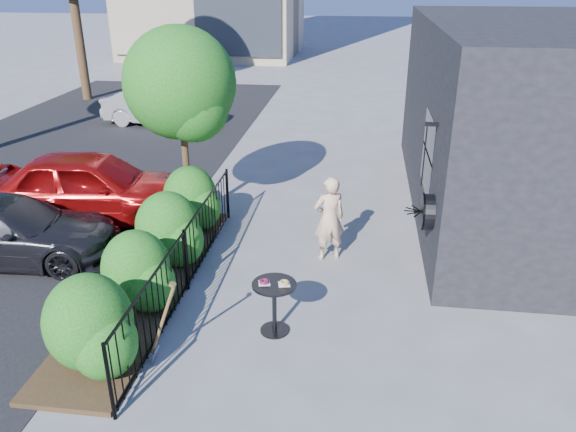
# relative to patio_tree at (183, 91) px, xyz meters

# --- Properties ---
(ground) EXTENTS (120.00, 120.00, 0.00)m
(ground) POSITION_rel_patio_tree_xyz_m (2.24, -2.76, -2.76)
(ground) COLOR gray
(ground) RESTS_ON ground
(shop_building) EXTENTS (6.22, 9.00, 4.00)m
(shop_building) POSITION_rel_patio_tree_xyz_m (7.73, 1.74, -0.76)
(shop_building) COLOR black
(shop_building) RESTS_ON ground
(fence) EXTENTS (0.05, 6.05, 1.10)m
(fence) POSITION_rel_patio_tree_xyz_m (0.74, -2.76, -2.20)
(fence) COLOR black
(fence) RESTS_ON ground
(planting_bed) EXTENTS (1.30, 6.00, 0.08)m
(planting_bed) POSITION_rel_patio_tree_xyz_m (0.04, -2.76, -2.72)
(planting_bed) COLOR #382616
(planting_bed) RESTS_ON ground
(shrubs) EXTENTS (1.10, 5.60, 1.24)m
(shrubs) POSITION_rel_patio_tree_xyz_m (0.14, -2.66, -2.06)
(shrubs) COLOR #145A15
(shrubs) RESTS_ON ground
(patio_tree) EXTENTS (2.20, 2.20, 3.94)m
(patio_tree) POSITION_rel_patio_tree_xyz_m (0.00, 0.00, 0.00)
(patio_tree) COLOR #3F2B19
(patio_tree) RESTS_ON ground
(cafe_table) EXTENTS (0.65, 0.65, 0.87)m
(cafe_table) POSITION_rel_patio_tree_xyz_m (2.36, -3.75, -2.20)
(cafe_table) COLOR black
(cafe_table) RESTS_ON ground
(woman) EXTENTS (0.68, 0.58, 1.60)m
(woman) POSITION_rel_patio_tree_xyz_m (2.99, -1.34, -1.96)
(woman) COLOR beige
(woman) RESTS_ON ground
(shovel) EXTENTS (0.45, 0.17, 1.30)m
(shovel) POSITION_rel_patio_tree_xyz_m (0.98, -4.66, -2.19)
(shovel) COLOR brown
(shovel) RESTS_ON ground
(car_red) EXTENTS (4.55, 2.23, 1.49)m
(car_red) POSITION_rel_patio_tree_xyz_m (-2.08, -0.21, -2.02)
(car_red) COLOR #A10D0E
(car_red) RESTS_ON ground
(car_silver) EXTENTS (4.01, 1.73, 1.28)m
(car_silver) POSITION_rel_patio_tree_xyz_m (-3.33, 7.66, -2.12)
(car_silver) COLOR #A1A1A6
(car_silver) RESTS_ON ground
(car_darkgrey) EXTENTS (4.19, 1.99, 1.18)m
(car_darkgrey) POSITION_rel_patio_tree_xyz_m (-2.80, -2.14, -2.17)
(car_darkgrey) COLOR black
(car_darkgrey) RESTS_ON ground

